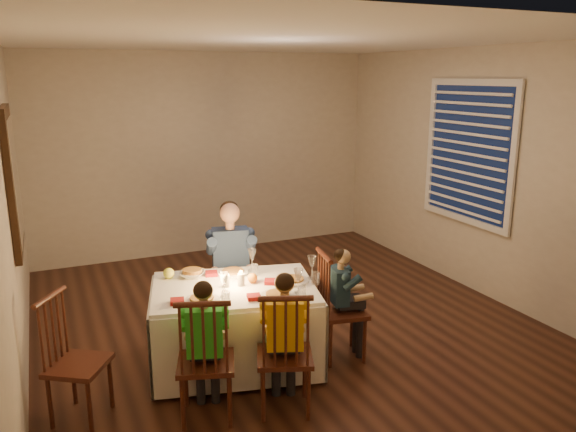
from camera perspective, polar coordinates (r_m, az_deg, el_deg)
name	(u,v)px	position (r m, az deg, el deg)	size (l,w,h in m)	color
ground	(283,320)	(5.52, -0.47, -10.57)	(5.00, 5.00, 0.00)	black
wall_left	(9,213)	(4.72, -26.45, 0.32)	(0.02, 5.00, 2.60)	beige
wall_right	(476,172)	(6.34, 18.54, 4.26)	(0.02, 5.00, 2.60)	beige
wall_back	(207,154)	(7.44, -8.24, 6.21)	(4.50, 0.02, 2.60)	beige
ceiling	(283,40)	(5.02, -0.53, 17.49)	(5.00, 5.00, 0.00)	white
dining_table	(234,309)	(4.58, -5.46, -9.39)	(1.49, 1.22, 0.65)	white
chair_adult	(233,327)	(5.41, -5.63, -11.17)	(0.38, 0.36, 0.93)	black
chair_near_left	(208,416)	(4.18, -8.13, -19.48)	(0.38, 0.36, 0.93)	black
chair_near_right	(285,408)	(4.22, -0.34, -18.97)	(0.38, 0.36, 0.93)	black
chair_end	(341,356)	(4.90, 5.40, -13.97)	(0.38, 0.36, 0.93)	black
chair_extra	(84,417)	(4.37, -20.05, -18.64)	(0.37, 0.35, 0.90)	black
adult	(233,327)	(5.41, -5.63, -11.17)	(0.43, 0.40, 1.21)	navy
child_green	(208,416)	(4.18, -8.13, -19.48)	(0.32, 0.29, 1.01)	green
child_yellow	(285,408)	(4.22, -0.34, -18.97)	(0.33, 0.30, 1.03)	yellow
child_teal	(341,356)	(4.90, 5.40, -13.97)	(0.28, 0.26, 0.95)	#1A3142
setting_adult	(233,273)	(4.77, -5.61, -5.76)	(0.26, 0.26, 0.02)	white
setting_green	(202,300)	(4.24, -8.73, -8.44)	(0.26, 0.26, 0.02)	white
setting_yellow	(278,296)	(4.27, -1.06, -8.11)	(0.26, 0.26, 0.02)	white
setting_teal	(293,281)	(4.57, 0.48, -6.59)	(0.26, 0.26, 0.02)	white
candle_left	(226,281)	(4.48, -6.31, -6.55)	(0.06, 0.06, 0.10)	silver
candle_right	(241,280)	(4.49, -4.79, -6.47)	(0.06, 0.06, 0.10)	silver
squash	(169,273)	(4.73, -12.03, -5.72)	(0.09, 0.09, 0.09)	#F9FF43
orange_fruit	(252,278)	(4.54, -3.63, -6.32)	(0.08, 0.08, 0.08)	orange
serving_bowl	(192,274)	(4.73, -9.71, -5.86)	(0.20, 0.20, 0.05)	white
wall_mirror	(12,180)	(4.97, -26.21, 3.35)	(0.06, 0.95, 1.15)	black
window_blinds	(468,152)	(6.36, 17.78, 6.17)	(0.07, 1.34, 1.54)	#0D1735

